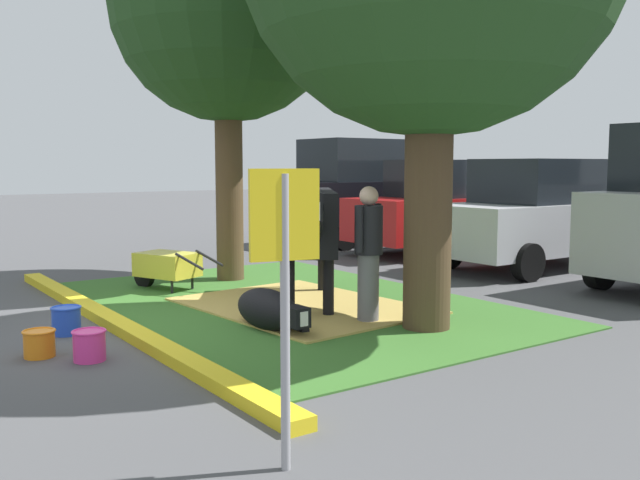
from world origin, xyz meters
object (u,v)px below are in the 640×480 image
at_px(calf_lying, 269,310).
at_px(suv_black, 369,191).
at_px(shade_tree_left, 227,7).
at_px(bucket_blue, 66,320).
at_px(cow_holstein, 307,222).
at_px(person_handler, 368,250).
at_px(wheelbarrow, 166,265).
at_px(bucket_pink, 89,345).
at_px(sedan_red, 445,208).
at_px(parking_sign, 285,260).
at_px(bucket_orange, 39,343).
at_px(sedan_silver, 539,215).

height_order(calf_lying, suv_black, suv_black).
bearing_deg(shade_tree_left, calf_lying, -20.81).
height_order(bucket_blue, suv_black, suv_black).
distance_m(cow_holstein, person_handler, 1.32).
xyz_separation_m(wheelbarrow, bucket_blue, (1.98, -2.03, -0.22)).
xyz_separation_m(cow_holstein, suv_black, (-5.60, 5.63, 0.12)).
xyz_separation_m(shade_tree_left, cow_holstein, (2.50, -0.14, -3.28)).
bearing_deg(bucket_pink, sedan_red, 114.41).
xyz_separation_m(parking_sign, bucket_orange, (-3.61, -0.63, -1.19)).
relative_size(bucket_orange, bucket_pink, 0.97).
relative_size(person_handler, bucket_pink, 4.97).
distance_m(shade_tree_left, bucket_pink, 6.47).
bearing_deg(sedan_red, bucket_orange, -68.68).
xyz_separation_m(shade_tree_left, sedan_silver, (2.04, 5.36, -3.45)).
bearing_deg(cow_holstein, bucket_blue, -94.55).
distance_m(wheelbarrow, bucket_pink, 3.86).
bearing_deg(bucket_orange, parking_sign, 9.94).
bearing_deg(sedan_silver, cow_holstein, -85.25).
bearing_deg(wheelbarrow, calf_lying, -0.94).
xyz_separation_m(parking_sign, bucket_pink, (-3.18, -0.26, -1.18)).
xyz_separation_m(wheelbarrow, parking_sign, (6.39, -1.88, 0.95)).
bearing_deg(person_handler, bucket_orange, -101.71).
distance_m(calf_lying, parking_sign, 3.89).
height_order(shade_tree_left, sedan_red, shade_tree_left).
relative_size(shade_tree_left, suv_black, 1.38).
height_order(bucket_blue, bucket_pink, bucket_blue).
xyz_separation_m(bucket_blue, sedan_red, (-2.85, 8.86, 0.82)).
bearing_deg(shade_tree_left, suv_black, 119.42).
xyz_separation_m(shade_tree_left, parking_sign, (6.66, -3.13, -3.10)).
distance_m(parking_sign, sedan_red, 11.34).
relative_size(shade_tree_left, person_handler, 3.81).
relative_size(shade_tree_left, wheelbarrow, 4.01).
bearing_deg(sedan_red, cow_holstein, -61.58).
distance_m(person_handler, bucket_orange, 3.77).
distance_m(bucket_pink, sedan_silver, 8.91).
xyz_separation_m(shade_tree_left, person_handler, (3.80, -0.14, -3.54)).
bearing_deg(wheelbarrow, cow_holstein, 26.27).
relative_size(wheelbarrow, sedan_red, 0.36).
relative_size(shade_tree_left, bucket_orange, 19.47).
relative_size(person_handler, bucket_orange, 5.11).
relative_size(parking_sign, bucket_blue, 5.56).
bearing_deg(cow_holstein, shade_tree_left, 176.76).
bearing_deg(parking_sign, sedan_red, 129.80).
xyz_separation_m(calf_lying, parking_sign, (3.25, -1.83, 1.10)).
height_order(bucket_pink, sedan_red, sedan_red).
xyz_separation_m(bucket_orange, suv_black, (-6.14, 9.25, 1.13)).
relative_size(bucket_blue, sedan_red, 0.08).
bearing_deg(sedan_red, sedan_silver, -4.70).
relative_size(calf_lying, parking_sign, 0.69).
xyz_separation_m(bucket_pink, suv_black, (-6.57, 8.88, 1.11)).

